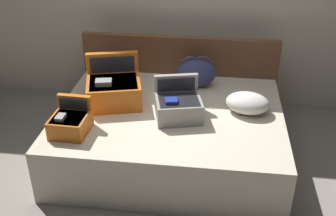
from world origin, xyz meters
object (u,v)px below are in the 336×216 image
object	(u,v)px
hard_case_medium	(178,105)
hard_case_small	(70,122)
duffel_bag	(195,73)
bed	(170,134)
pillow_near_headboard	(115,71)
pillow_center_head	(248,103)
hard_case_large	(114,88)

from	to	relation	value
hard_case_medium	hard_case_small	xyz separation A→B (m)	(-0.85, -0.37, -0.02)
hard_case_small	duffel_bag	size ratio (longest dim) A/B	0.75
bed	duffel_bag	world-z (taller)	duffel_bag
bed	pillow_near_headboard	distance (m)	0.93
pillow_near_headboard	hard_case_small	bearing A→B (deg)	-97.00
bed	pillow_near_headboard	size ratio (longest dim) A/B	5.33
bed	pillow_near_headboard	bearing A→B (deg)	137.91
hard_case_small	duffel_bag	distance (m)	1.36
duffel_bag	pillow_center_head	bearing A→B (deg)	-41.41
hard_case_medium	pillow_near_headboard	bearing A→B (deg)	124.12
hard_case_medium	duffel_bag	bearing A→B (deg)	65.99
bed	pillow_center_head	size ratio (longest dim) A/B	5.23
hard_case_small	hard_case_medium	bearing A→B (deg)	25.47
duffel_bag	pillow_center_head	distance (m)	0.67
bed	hard_case_medium	size ratio (longest dim) A/B	4.34
hard_case_large	pillow_near_headboard	xyz separation A→B (m)	(-0.10, 0.46, -0.03)
bed	hard_case_large	bearing A→B (deg)	167.48
bed	pillow_center_head	bearing A→B (deg)	6.89
bed	hard_case_medium	bearing A→B (deg)	-43.05
pillow_near_headboard	bed	bearing A→B (deg)	-42.09
bed	hard_case_small	world-z (taller)	hard_case_small
hard_case_medium	hard_case_large	bearing A→B (deg)	148.71
hard_case_large	pillow_near_headboard	bearing A→B (deg)	87.72
hard_case_medium	duffel_bag	world-z (taller)	duffel_bag
hard_case_medium	pillow_center_head	distance (m)	0.63
hard_case_small	pillow_near_headboard	distance (m)	1.03
duffel_bag	pillow_near_headboard	xyz separation A→B (m)	(-0.83, 0.06, -0.05)
hard_case_large	pillow_center_head	distance (m)	1.23
pillow_near_headboard	pillow_center_head	xyz separation A→B (m)	(1.33, -0.49, -0.02)
hard_case_large	pillow_center_head	xyz separation A→B (m)	(1.23, -0.04, -0.05)
hard_case_small	pillow_center_head	bearing A→B (deg)	22.04
hard_case_large	pillow_center_head	size ratio (longest dim) A/B	1.53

